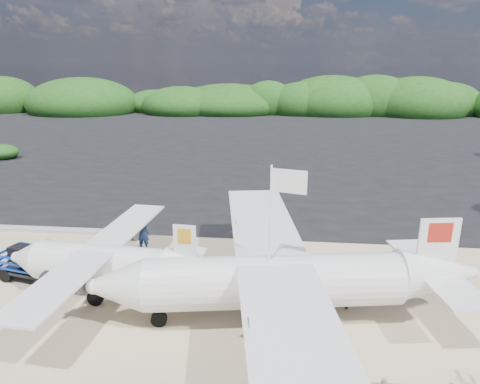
{
  "coord_description": "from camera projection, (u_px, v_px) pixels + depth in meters",
  "views": [
    {
      "loc": [
        3.52,
        -13.38,
        7.99
      ],
      "look_at": [
        1.59,
        5.85,
        2.04
      ],
      "focal_mm": 32.0,
      "sensor_mm": 36.0,
      "label": 1
    }
  ],
  "objects": [
    {
      "name": "ground",
      "position": [
        180.0,
        292.0,
        15.41
      ],
      "size": [
        160.0,
        160.0,
        0.0
      ],
      "primitive_type": "plane",
      "color": "beige"
    },
    {
      "name": "asphalt_apron",
      "position": [
        248.0,
        142.0,
        43.94
      ],
      "size": [
        90.0,
        50.0,
        0.04
      ],
      "primitive_type": null,
      "color": "#B2B2B2",
      "rests_on": "ground"
    },
    {
      "name": "vegetation_band",
      "position": [
        261.0,
        113.0,
        67.72
      ],
      "size": [
        124.0,
        8.0,
        4.4
      ],
      "primitive_type": null,
      "color": "#B2B2B2",
      "rests_on": "ground"
    },
    {
      "name": "baggage_cart",
      "position": [
        37.0,
        279.0,
        16.36
      ],
      "size": [
        2.92,
        2.04,
        1.33
      ],
      "primitive_type": null,
      "rotation": [
        0.0,
        0.0,
        -0.21
      ],
      "color": "#0C39BA",
      "rests_on": "ground"
    },
    {
      "name": "flagpole",
      "position": [
        268.0,
        324.0,
        13.53
      ],
      "size": [
        1.12,
        0.69,
        5.19
      ],
      "primitive_type": null,
      "rotation": [
        0.0,
        0.0,
        -0.27
      ],
      "color": "white",
      "rests_on": "ground"
    },
    {
      "name": "signboard",
      "position": [
        321.0,
        303.0,
        14.69
      ],
      "size": [
        1.9,
        0.71,
        1.59
      ],
      "primitive_type": null,
      "rotation": [
        0.0,
        0.0,
        -0.28
      ],
      "color": "#542C18",
      "rests_on": "ground"
    },
    {
      "name": "crew_a",
      "position": [
        143.0,
        234.0,
        18.68
      ],
      "size": [
        0.55,
        0.36,
        1.49
      ],
      "primitive_type": "imported",
      "rotation": [
        0.0,
        0.0,
        3.15
      ],
      "color": "#14254D",
      "rests_on": "ground"
    },
    {
      "name": "crew_b",
      "position": [
        244.0,
        230.0,
        18.45
      ],
      "size": [
        1.09,
        0.93,
        1.98
      ],
      "primitive_type": "imported",
      "rotation": [
        0.0,
        0.0,
        3.34
      ],
      "color": "#14254D",
      "rests_on": "ground"
    },
    {
      "name": "crew_c",
      "position": [
        267.0,
        251.0,
        16.48
      ],
      "size": [
        1.25,
        0.88,
        1.96
      ],
      "primitive_type": "imported",
      "rotation": [
        0.0,
        0.0,
        2.75
      ],
      "color": "#14254D",
      "rests_on": "ground"
    },
    {
      "name": "aircraft_large",
      "position": [
        382.0,
        166.0,
        33.98
      ],
      "size": [
        16.61,
        16.61,
        4.36
      ],
      "primitive_type": null,
      "rotation": [
        0.0,
        0.0,
        3.3
      ],
      "color": "#B2B2B2",
      "rests_on": "ground"
    },
    {
      "name": "aircraft_small",
      "position": [
        185.0,
        133.0,
        49.2
      ],
      "size": [
        8.19,
        8.19,
        2.75
      ],
      "primitive_type": null,
      "rotation": [
        0.0,
        0.0,
        3.07
      ],
      "color": "#B2B2B2",
      "rests_on": "ground"
    }
  ]
}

